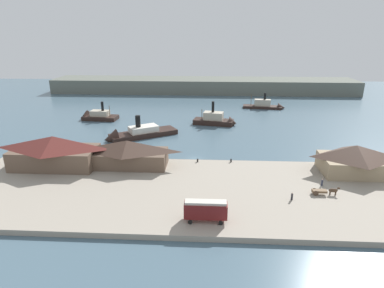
{
  "coord_description": "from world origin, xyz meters",
  "views": [
    {
      "loc": [
        4.16,
        -89.04,
        35.55
      ],
      "look_at": [
        -1.2,
        7.16,
        2.0
      ],
      "focal_mm": 30.57,
      "sensor_mm": 36.0,
      "label": 1
    }
  ],
  "objects_px": {
    "pedestrian_near_east_shed": "(220,205)",
    "ferry_approaching_west": "(217,120)",
    "ferry_shed_customs_shed": "(128,153)",
    "mooring_post_center_west": "(231,161)",
    "ferry_near_quay": "(134,134)",
    "ferry_departing_north": "(267,106)",
    "ferry_shed_east_terminal": "(54,151)",
    "mooring_post_center_east": "(198,160)",
    "ferry_shed_central_terminal": "(355,159)",
    "pedestrian_by_tram": "(322,183)",
    "horse_cart": "(325,191)",
    "pedestrian_near_west_shed": "(292,197)",
    "ferry_moored_west": "(96,116)",
    "street_tram": "(206,209)"
  },
  "relations": [
    {
      "from": "ferry_shed_east_terminal",
      "to": "ferry_shed_customs_shed",
      "type": "relative_size",
      "value": 1.05
    },
    {
      "from": "ferry_shed_east_terminal",
      "to": "pedestrian_near_east_shed",
      "type": "bearing_deg",
      "value": -24.44
    },
    {
      "from": "street_tram",
      "to": "ferry_departing_north",
      "type": "relative_size",
      "value": 0.4
    },
    {
      "from": "ferry_approaching_west",
      "to": "ferry_departing_north",
      "type": "distance_m",
      "value": 38.68
    },
    {
      "from": "pedestrian_near_east_shed",
      "to": "ferry_approaching_west",
      "type": "relative_size",
      "value": 0.1
    },
    {
      "from": "horse_cart",
      "to": "pedestrian_near_west_shed",
      "type": "xyz_separation_m",
      "value": [
        -7.74,
        -2.86,
        -0.12
      ]
    },
    {
      "from": "ferry_shed_central_terminal",
      "to": "ferry_approaching_west",
      "type": "relative_size",
      "value": 0.92
    },
    {
      "from": "mooring_post_center_west",
      "to": "pedestrian_by_tram",
      "type": "bearing_deg",
      "value": -33.32
    },
    {
      "from": "ferry_near_quay",
      "to": "pedestrian_by_tram",
      "type": "bearing_deg",
      "value": -34.98
    },
    {
      "from": "ferry_near_quay",
      "to": "ferry_departing_north",
      "type": "distance_m",
      "value": 72.54
    },
    {
      "from": "pedestrian_near_east_shed",
      "to": "pedestrian_by_tram",
      "type": "xyz_separation_m",
      "value": [
        24.02,
        11.81,
        0.0
      ]
    },
    {
      "from": "pedestrian_near_west_shed",
      "to": "ferry_moored_west",
      "type": "height_order",
      "value": "ferry_moored_west"
    },
    {
      "from": "ferry_approaching_west",
      "to": "ferry_departing_north",
      "type": "xyz_separation_m",
      "value": [
        24.45,
        29.97,
        -0.45
      ]
    },
    {
      "from": "ferry_shed_east_terminal",
      "to": "horse_cart",
      "type": "relative_size",
      "value": 3.7
    },
    {
      "from": "ferry_shed_central_terminal",
      "to": "pedestrian_by_tram",
      "type": "xyz_separation_m",
      "value": [
        -10.17,
        -7.84,
        -3.0
      ]
    },
    {
      "from": "horse_cart",
      "to": "ferry_near_quay",
      "type": "xyz_separation_m",
      "value": [
        -51.86,
        41.38,
        -0.82
      ]
    },
    {
      "from": "ferry_shed_central_terminal",
      "to": "ferry_departing_north",
      "type": "height_order",
      "value": "ferry_shed_central_terminal"
    },
    {
      "from": "ferry_approaching_west",
      "to": "ferry_shed_customs_shed",
      "type": "bearing_deg",
      "value": -118.14
    },
    {
      "from": "pedestrian_by_tram",
      "to": "pedestrian_near_east_shed",
      "type": "bearing_deg",
      "value": -153.82
    },
    {
      "from": "pedestrian_near_east_shed",
      "to": "ferry_approaching_west",
      "type": "xyz_separation_m",
      "value": [
        0.65,
        67.37,
        -0.23
      ]
    },
    {
      "from": "pedestrian_near_west_shed",
      "to": "mooring_post_center_west",
      "type": "bearing_deg",
      "value": 119.56
    },
    {
      "from": "horse_cart",
      "to": "mooring_post_center_west",
      "type": "xyz_separation_m",
      "value": [
        -19.5,
        17.88,
        -0.48
      ]
    },
    {
      "from": "ferry_shed_central_terminal",
      "to": "ferry_moored_west",
      "type": "distance_m",
      "value": 99.74
    },
    {
      "from": "ferry_shed_east_terminal",
      "to": "ferry_approaching_west",
      "type": "height_order",
      "value": "ferry_shed_east_terminal"
    },
    {
      "from": "ferry_shed_east_terminal",
      "to": "ferry_approaching_west",
      "type": "distance_m",
      "value": 64.9
    },
    {
      "from": "mooring_post_center_east",
      "to": "pedestrian_by_tram",
      "type": "bearing_deg",
      "value": -23.69
    },
    {
      "from": "mooring_post_center_east",
      "to": "ferry_near_quay",
      "type": "bearing_deg",
      "value": 134.06
    },
    {
      "from": "pedestrian_near_east_shed",
      "to": "ferry_near_quay",
      "type": "xyz_separation_m",
      "value": [
        -28.73,
        48.71,
        -0.68
      ]
    },
    {
      "from": "street_tram",
      "to": "mooring_post_center_east",
      "type": "bearing_deg",
      "value": 95.19
    },
    {
      "from": "pedestrian_by_tram",
      "to": "ferry_shed_central_terminal",
      "type": "bearing_deg",
      "value": 37.61
    },
    {
      "from": "ferry_near_quay",
      "to": "ferry_moored_west",
      "type": "relative_size",
      "value": 1.59
    },
    {
      "from": "ferry_shed_customs_shed",
      "to": "mooring_post_center_west",
      "type": "distance_m",
      "value": 28.18
    },
    {
      "from": "ferry_shed_customs_shed",
      "to": "street_tram",
      "type": "relative_size",
      "value": 2.6
    },
    {
      "from": "horse_cart",
      "to": "pedestrian_by_tram",
      "type": "xyz_separation_m",
      "value": [
        0.89,
        4.47,
        -0.14
      ]
    },
    {
      "from": "ferry_departing_north",
      "to": "pedestrian_by_tram",
      "type": "bearing_deg",
      "value": -90.72
    },
    {
      "from": "pedestrian_near_west_shed",
      "to": "ferry_departing_north",
      "type": "xyz_separation_m",
      "value": [
        9.71,
        92.87,
        -0.69
      ]
    },
    {
      "from": "horse_cart",
      "to": "ferry_approaching_west",
      "type": "height_order",
      "value": "ferry_approaching_west"
    },
    {
      "from": "pedestrian_near_east_shed",
      "to": "ferry_approaching_west",
      "type": "bearing_deg",
      "value": 89.45
    },
    {
      "from": "street_tram",
      "to": "ferry_near_quay",
      "type": "height_order",
      "value": "ferry_near_quay"
    },
    {
      "from": "ferry_approaching_west",
      "to": "ferry_moored_west",
      "type": "height_order",
      "value": "ferry_approaching_west"
    },
    {
      "from": "ferry_shed_customs_shed",
      "to": "ferry_moored_west",
      "type": "bearing_deg",
      "value": 117.13
    },
    {
      "from": "ferry_moored_west",
      "to": "ferry_near_quay",
      "type": "bearing_deg",
      "value": -47.65
    },
    {
      "from": "mooring_post_center_east",
      "to": "ferry_near_quay",
      "type": "relative_size",
      "value": 0.04
    },
    {
      "from": "pedestrian_near_west_shed",
      "to": "mooring_post_center_east",
      "type": "relative_size",
      "value": 1.97
    },
    {
      "from": "ferry_departing_north",
      "to": "ferry_shed_east_terminal",
      "type": "bearing_deg",
      "value": -131.27
    },
    {
      "from": "ferry_near_quay",
      "to": "mooring_post_center_west",
      "type": "bearing_deg",
      "value": -35.99
    },
    {
      "from": "ferry_shed_customs_shed",
      "to": "ferry_departing_north",
      "type": "distance_m",
      "value": 90.75
    },
    {
      "from": "pedestrian_near_east_shed",
      "to": "mooring_post_center_west",
      "type": "bearing_deg",
      "value": 81.8
    },
    {
      "from": "mooring_post_center_east",
      "to": "ferry_approaching_west",
      "type": "distance_m",
      "value": 43.03
    },
    {
      "from": "ferry_shed_customs_shed",
      "to": "ferry_shed_central_terminal",
      "type": "relative_size",
      "value": 1.3
    }
  ]
}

